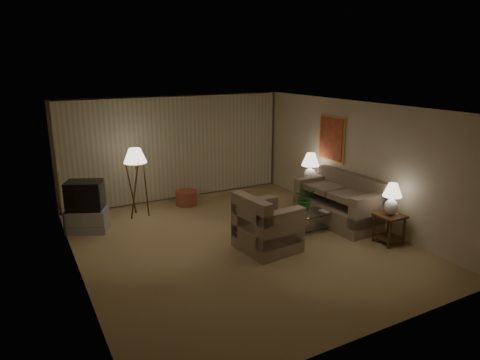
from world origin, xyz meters
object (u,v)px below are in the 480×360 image
at_px(vase, 304,211).
at_px(table_lamp_far, 310,166).
at_px(side_table_far, 309,191).
at_px(ottoman, 186,198).
at_px(sofa, 338,204).
at_px(coffee_table, 310,219).
at_px(crt_tv, 85,195).
at_px(table_lamp_near, 392,196).
at_px(tv_cabinet, 87,220).
at_px(armchair, 267,228).
at_px(floor_lamp, 137,181).
at_px(side_table_near, 389,224).

bearing_deg(vase, table_lamp_far, 49.28).
bearing_deg(table_lamp_far, vase, -130.72).
distance_m(side_table_far, ottoman, 3.11).
bearing_deg(sofa, ottoman, -141.59).
bearing_deg(vase, ottoman, 117.37).
xyz_separation_m(table_lamp_far, coffee_table, (-1.01, -1.35, -0.78)).
bearing_deg(crt_tv, coffee_table, -4.37).
xyz_separation_m(table_lamp_near, tv_cabinet, (-5.20, 3.51, -0.73)).
bearing_deg(table_lamp_near, vase, 132.91).
relative_size(armchair, floor_lamp, 0.77).
bearing_deg(coffee_table, armchair, -165.19).
relative_size(sofa, coffee_table, 2.09).
distance_m(side_table_near, vase, 1.71).
relative_size(side_table_near, ottoman, 1.10).
xyz_separation_m(side_table_near, table_lamp_near, (0.00, 0.00, 0.57)).
relative_size(table_lamp_near, tv_cabinet, 0.66).
height_order(table_lamp_far, floor_lamp, floor_lamp).
height_order(side_table_near, vase, side_table_near).
bearing_deg(armchair, tv_cabinet, 42.54).
height_order(armchair, table_lamp_far, table_lamp_far).
relative_size(side_table_far, table_lamp_near, 0.93).
bearing_deg(table_lamp_far, sofa, -96.84).
bearing_deg(table_lamp_far, table_lamp_near, -90.00).
distance_m(tv_cabinet, crt_tv, 0.56).
distance_m(table_lamp_far, coffee_table, 1.86).
distance_m(coffee_table, crt_tv, 4.79).
xyz_separation_m(floor_lamp, ottoman, (1.30, 0.25, -0.67)).
distance_m(armchair, vase, 1.17).
distance_m(table_lamp_far, tv_cabinet, 5.34).
height_order(side_table_far, vase, side_table_far).
relative_size(side_table_near, table_lamp_far, 0.79).
distance_m(sofa, table_lamp_near, 1.46).
height_order(side_table_far, coffee_table, side_table_far).
bearing_deg(coffee_table, vase, -180.00).
bearing_deg(vase, sofa, 5.64).
bearing_deg(table_lamp_near, crt_tv, 145.95).
distance_m(sofa, crt_tv, 5.51).
height_order(ottoman, vase, vase).
height_order(sofa, floor_lamp, floor_lamp).
height_order(table_lamp_far, coffee_table, table_lamp_far).
bearing_deg(side_table_far, ottoman, 149.53).
height_order(side_table_far, table_lamp_far, table_lamp_far).
bearing_deg(ottoman, side_table_far, -30.47).
xyz_separation_m(coffee_table, crt_tv, (-4.19, 2.26, 0.53)).
height_order(coffee_table, tv_cabinet, tv_cabinet).
relative_size(table_lamp_far, vase, 4.82).
bearing_deg(crt_tv, vase, -5.26).
height_order(side_table_far, table_lamp_near, table_lamp_near).
bearing_deg(vase, coffee_table, 0.00).
height_order(side_table_near, coffee_table, side_table_near).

